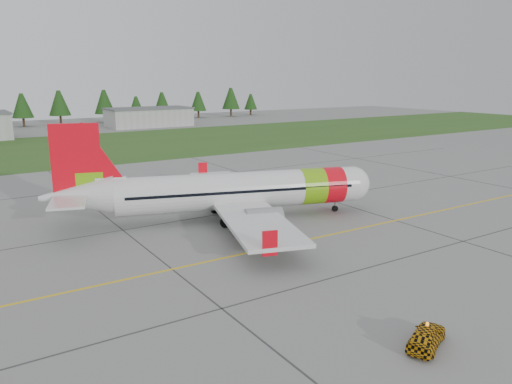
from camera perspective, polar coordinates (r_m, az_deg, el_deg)
ground at (r=41.77m, az=14.59°, el=-7.86°), size 320.00×320.00×0.00m
aircraft at (r=51.88m, az=-2.67°, el=0.10°), size 33.31×31.51×10.38m
follow_me_car at (r=29.63m, az=19.07°, el=-13.23°), size 1.76×1.88×3.70m
service_van at (r=87.46m, az=-20.23°, el=4.09°), size 2.00×1.96×4.41m
grass_strip at (r=112.95m, az=-17.47°, el=5.03°), size 320.00×50.00×0.03m
taxi_guideline at (r=47.19m, az=7.47°, el=-5.08°), size 120.00×0.25×0.02m
hangar_east at (r=154.44m, az=-12.13°, el=8.31°), size 24.00×12.00×5.20m
treeline at (r=166.99m, az=-22.80°, el=8.76°), size 160.00×8.00×10.00m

